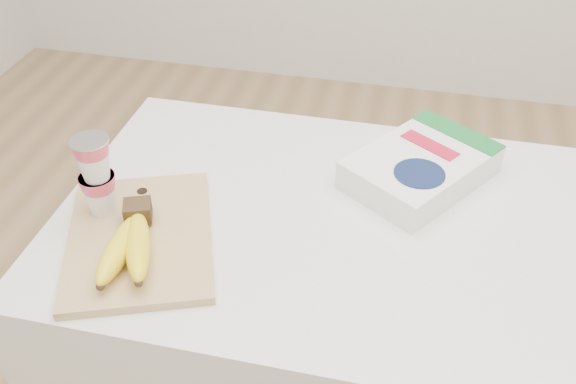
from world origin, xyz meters
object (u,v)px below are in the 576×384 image
object	(u,v)px
yogurt_stack	(96,174)
cereal_box	(421,167)
cutting_board	(140,238)
table	(329,353)
bananas	(130,243)

from	to	relation	value
yogurt_stack	cereal_box	world-z (taller)	yogurt_stack
cutting_board	yogurt_stack	bearing A→B (deg)	131.71
yogurt_stack	cereal_box	bearing A→B (deg)	24.19
table	bananas	distance (m)	0.57
table	cutting_board	world-z (taller)	cutting_board
table	yogurt_stack	world-z (taller)	yogurt_stack
table	cutting_board	size ratio (longest dim) A/B	3.07
table	yogurt_stack	bearing A→B (deg)	-167.58
cutting_board	yogurt_stack	size ratio (longest dim) A/B	2.16
yogurt_stack	bananas	bearing A→B (deg)	-44.59
bananas	cereal_box	bearing A→B (deg)	36.75
bananas	yogurt_stack	bearing A→B (deg)	135.41
bananas	yogurt_stack	size ratio (longest dim) A/B	1.40
bananas	yogurt_stack	distance (m)	0.15
bananas	yogurt_stack	xyz separation A→B (m)	(-0.10, 0.09, 0.06)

